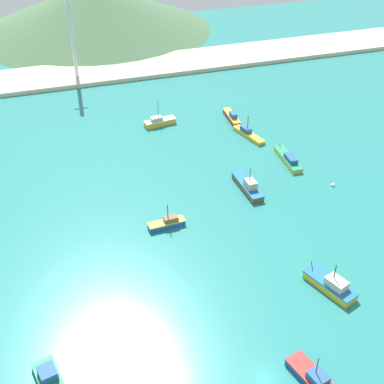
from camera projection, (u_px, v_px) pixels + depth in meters
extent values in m
cube|color=teal|center=(195.00, 243.00, 94.17)|extent=(260.00, 280.00, 0.50)
cube|color=brown|center=(247.00, 187.00, 107.51)|extent=(2.86, 10.42, 1.13)
cube|color=#1E669E|center=(248.00, 184.00, 107.13)|extent=(2.92, 10.63, 0.20)
cube|color=#B2ADA3|center=(251.00, 184.00, 105.63)|extent=(2.02, 2.81, 1.57)
cylinder|color=#4C3823|center=(250.00, 174.00, 104.88)|extent=(0.14, 0.14, 2.58)
cube|color=gold|center=(160.00, 123.00, 131.39)|extent=(8.17, 3.54, 1.22)
cube|color=white|center=(160.00, 120.00, 130.98)|extent=(8.33, 3.61, 0.20)
cube|color=#B2ADA3|center=(156.00, 119.00, 130.30)|extent=(3.20, 2.21, 0.93)
cylinder|color=#4C3823|center=(158.00, 109.00, 129.04)|extent=(0.10, 0.10, 4.27)
cube|color=gold|center=(288.00, 160.00, 116.78)|extent=(3.04, 10.91, 0.86)
cube|color=#238C5B|center=(288.00, 158.00, 116.48)|extent=(3.10, 11.12, 0.20)
cube|color=#28568C|center=(291.00, 158.00, 115.06)|extent=(2.02, 4.00, 1.02)
cylinder|color=#4C3823|center=(280.00, 145.00, 120.06)|extent=(0.15, 0.53, 1.17)
cube|color=#238C5B|center=(51.00, 382.00, 68.77)|extent=(4.68, 8.89, 0.20)
cube|color=#28568C|center=(47.00, 373.00, 69.08)|extent=(2.69, 2.99, 1.30)
cube|color=#14478C|center=(312.00, 378.00, 69.96)|extent=(4.62, 8.17, 0.92)
cube|color=red|center=(312.00, 375.00, 69.65)|extent=(4.71, 8.33, 0.20)
cube|color=#28568C|center=(318.00, 378.00, 68.61)|extent=(2.68, 3.00, 1.09)
cylinder|color=#4C3823|center=(317.00, 365.00, 67.86)|extent=(0.14, 0.14, 2.83)
cube|color=#1E5BA8|center=(167.00, 225.00, 97.37)|extent=(6.96, 2.36, 0.94)
cube|color=gold|center=(166.00, 222.00, 97.04)|extent=(7.10, 2.40, 0.20)
cube|color=brown|center=(171.00, 219.00, 97.00)|extent=(2.73, 1.63, 0.87)
cylinder|color=#4C3823|center=(168.00, 211.00, 95.77)|extent=(0.16, 0.16, 2.90)
cube|color=red|center=(232.00, 118.00, 133.79)|extent=(2.48, 9.05, 1.06)
cube|color=gold|center=(232.00, 116.00, 133.43)|extent=(2.53, 9.23, 0.20)
cube|color=#28568C|center=(233.00, 115.00, 132.14)|extent=(1.60, 2.68, 1.20)
cube|color=gold|center=(249.00, 135.00, 126.35)|extent=(4.46, 10.24, 0.73)
cube|color=gold|center=(249.00, 134.00, 126.08)|extent=(4.55, 10.45, 0.20)
cube|color=#28568C|center=(246.00, 129.00, 126.60)|extent=(2.18, 3.31, 1.05)
cylinder|color=#4C3823|center=(248.00, 122.00, 124.93)|extent=(0.16, 0.16, 3.36)
cube|color=gold|center=(330.00, 286.00, 83.99)|extent=(5.75, 9.41, 1.23)
cube|color=#1E669E|center=(330.00, 283.00, 83.58)|extent=(5.86, 9.59, 0.20)
cube|color=beige|center=(337.00, 283.00, 82.42)|extent=(3.23, 3.94, 1.32)
cylinder|color=#4C3823|center=(312.00, 265.00, 85.78)|extent=(0.35, 0.70, 1.66)
cylinder|color=#4C3823|center=(335.00, 271.00, 81.73)|extent=(0.17, 0.17, 2.70)
sphere|color=silver|center=(333.00, 185.00, 108.78)|extent=(0.91, 0.91, 0.91)
cube|color=beige|center=(107.00, 71.00, 160.11)|extent=(247.00, 18.33, 1.20)
cone|color=#476B47|center=(93.00, 7.00, 190.17)|extent=(86.29, 86.29, 16.62)
cylinder|color=silver|center=(70.00, 21.00, 145.95)|extent=(1.08, 1.08, 34.71)
cylinder|color=silver|center=(68.00, 6.00, 143.59)|extent=(0.54, 2.78, 0.54)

